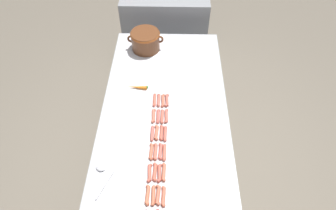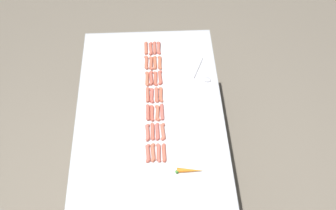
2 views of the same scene
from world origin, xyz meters
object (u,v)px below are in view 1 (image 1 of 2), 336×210
(back_cabinet, at_px, (166,27))
(hot_dog_20, at_px, (163,101))
(hot_dog_6, at_px, (154,100))
(hot_dog_26, at_px, (166,116))
(bean_pot, at_px, (145,40))
(hot_dog_10, at_px, (155,152))
(hot_dog_12, at_px, (158,116))
(carrot, at_px, (138,87))
(hot_dog_5, at_px, (153,116))
(hot_dog_1, at_px, (148,195))
(hot_dog_2, at_px, (150,173))
(serving_spoon, at_px, (102,174))
(hot_dog_25, at_px, (165,134))
(hot_dog_27, at_px, (167,100))
(hot_dog_3, at_px, (151,152))
(hot_dog_11, at_px, (156,133))
(hot_dog_22, at_px, (164,196))
(hot_dog_16, at_px, (159,173))
(hot_dog_13, at_px, (159,100))
(hot_dog_4, at_px, (152,133))
(hot_dog_15, at_px, (158,195))
(hot_dog_19, at_px, (162,116))
(hot_dog_9, at_px, (155,172))
(hot_dog_24, at_px, (164,152))
(hot_dog_8, at_px, (153,195))
(hot_dog_17, at_px, (160,151))
(hot_dog_23, at_px, (164,172))

(back_cabinet, distance_m, hot_dog_20, 1.63)
(hot_dog_6, relative_size, hot_dog_26, 1.00)
(hot_dog_6, relative_size, bean_pot, 0.40)
(hot_dog_10, bearing_deg, hot_dog_12, 89.25)
(carrot, bearing_deg, hot_dog_5, -63.35)
(hot_dog_1, relative_size, hot_dog_2, 1.00)
(hot_dog_12, xyz_separation_m, serving_spoon, (-0.36, -0.50, -0.00))
(hot_dog_25, bearing_deg, hot_dog_27, 89.16)
(hot_dog_6, height_order, hot_dog_10, same)
(back_cabinet, relative_size, hot_dog_3, 7.28)
(hot_dog_11, distance_m, hot_dog_22, 0.50)
(hot_dog_16, bearing_deg, hot_dog_11, 96.33)
(hot_dog_10, xyz_separation_m, carrot, (-0.19, 0.63, 0.00))
(hot_dog_13, xyz_separation_m, serving_spoon, (-0.36, -0.67, -0.00))
(hot_dog_25, xyz_separation_m, hot_dog_26, (0.00, 0.17, 0.00))
(hot_dog_26, bearing_deg, hot_dog_16, -93.88)
(back_cabinet, relative_size, hot_dog_11, 7.29)
(hot_dog_22, relative_size, hot_dog_27, 1.00)
(hot_dog_4, height_order, hot_dog_11, same)
(hot_dog_15, bearing_deg, hot_dog_25, 86.21)
(hot_dog_19, height_order, bean_pot, bean_pot)
(hot_dog_6, xyz_separation_m, hot_dog_22, (0.10, -0.82, 0.00))
(hot_dog_6, bearing_deg, hot_dog_27, -0.41)
(hot_dog_11, bearing_deg, hot_dog_15, -85.95)
(hot_dog_12, relative_size, serving_spoon, 0.54)
(hot_dog_4, xyz_separation_m, hot_dog_13, (0.03, 0.33, 0.00))
(hot_dog_1, distance_m, hot_dog_16, 0.17)
(hot_dog_9, distance_m, serving_spoon, 0.36)
(hot_dog_25, bearing_deg, hot_dog_24, -90.18)
(hot_dog_8, xyz_separation_m, hot_dog_10, (-0.00, 0.33, 0.00))
(hot_dog_11, distance_m, hot_dog_26, 0.18)
(hot_dog_17, bearing_deg, hot_dog_23, -79.67)
(hot_dog_20, bearing_deg, hot_dog_15, -90.28)
(hot_dog_9, distance_m, hot_dog_16, 0.03)
(hot_dog_17, bearing_deg, hot_dog_12, 95.67)
(hot_dog_20, bearing_deg, hot_dog_26, -78.71)
(back_cabinet, xyz_separation_m, hot_dog_1, (-0.05, -2.40, 0.37))
(hot_dog_3, bearing_deg, bean_pot, 96.00)
(hot_dog_26, bearing_deg, hot_dog_5, -178.87)
(hot_dog_3, height_order, hot_dog_5, same)
(back_cabinet, relative_size, hot_dog_6, 7.27)
(hot_dog_19, distance_m, carrot, 0.38)
(hot_dog_9, xyz_separation_m, hot_dog_17, (0.03, 0.16, 0.00))
(hot_dog_3, bearing_deg, hot_dog_25, 58.94)
(hot_dog_1, bearing_deg, serving_spoon, 155.77)
(hot_dog_6, relative_size, hot_dog_25, 1.00)
(hot_dog_22, relative_size, hot_dog_26, 1.00)
(hot_dog_23, xyz_separation_m, hot_dog_26, (0.00, 0.49, 0.00))
(hot_dog_16, bearing_deg, hot_dog_4, 101.97)
(hot_dog_10, bearing_deg, hot_dog_23, -67.62)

